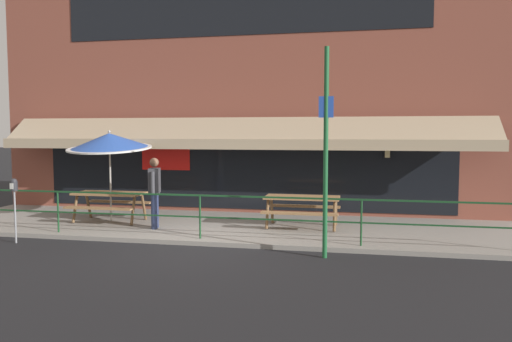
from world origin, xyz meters
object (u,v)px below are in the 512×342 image
at_px(pedestrian_walking, 155,189).
at_px(parking_meter_near, 14,191).
at_px(picnic_table_left, 110,199).
at_px(street_sign_pole, 326,151).
at_px(picnic_table_centre, 302,203).
at_px(patio_umbrella_left, 109,142).

height_order(pedestrian_walking, parking_meter_near, pedestrian_walking).
distance_m(picnic_table_left, street_sign_pole, 6.28).
relative_size(picnic_table_centre, parking_meter_near, 1.27).
relative_size(picnic_table_left, street_sign_pole, 0.45).
bearing_deg(pedestrian_walking, picnic_table_left, 158.22).
height_order(patio_umbrella_left, pedestrian_walking, patio_umbrella_left).
bearing_deg(pedestrian_walking, street_sign_pole, -21.48).
bearing_deg(street_sign_pole, parking_meter_near, -179.48).
bearing_deg(picnic_table_left, pedestrian_walking, -21.78).
distance_m(picnic_table_left, pedestrian_walking, 1.66).
xyz_separation_m(picnic_table_centre, parking_meter_near, (-6.01, -2.51, 0.44)).
height_order(patio_umbrella_left, parking_meter_near, patio_umbrella_left).
xyz_separation_m(pedestrian_walking, street_sign_pole, (4.19, -1.65, 1.01)).
bearing_deg(picnic_table_left, street_sign_pole, -21.56).
bearing_deg(picnic_table_centre, pedestrian_walking, -167.04).
distance_m(picnic_table_centre, street_sign_pole, 2.90).
bearing_deg(parking_meter_near, patio_umbrella_left, 66.73).
bearing_deg(parking_meter_near, street_sign_pole, 0.52).
bearing_deg(picnic_table_centre, patio_umbrella_left, -178.39).
bearing_deg(parking_meter_near, picnic_table_centre, 22.71).
relative_size(pedestrian_walking, street_sign_pole, 0.42).
xyz_separation_m(parking_meter_near, street_sign_pole, (6.72, 0.06, 0.92)).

